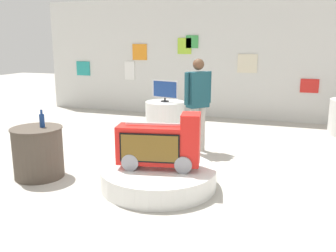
# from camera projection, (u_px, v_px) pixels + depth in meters

# --- Properties ---
(ground_plane) EXTENTS (30.00, 30.00, 0.00)m
(ground_plane) POSITION_uv_depth(u_px,v_px,m) (154.00, 183.00, 5.21)
(ground_plane) COLOR #B2ADA3
(back_wall_display) EXTENTS (10.33, 0.13, 3.09)m
(back_wall_display) POSITION_uv_depth(u_px,v_px,m) (223.00, 58.00, 9.44)
(back_wall_display) COLOR silver
(back_wall_display) RESTS_ON ground
(main_display_pedestal) EXTENTS (1.59, 1.59, 0.27)m
(main_display_pedestal) POSITION_uv_depth(u_px,v_px,m) (159.00, 177.00, 5.07)
(main_display_pedestal) COLOR silver
(main_display_pedestal) RESTS_ON ground
(novelty_firetruck_tv) EXTENTS (1.16, 0.57, 0.77)m
(novelty_firetruck_tv) POSITION_uv_depth(u_px,v_px,m) (160.00, 146.00, 4.95)
(novelty_firetruck_tv) COLOR gray
(novelty_firetruck_tv) RESTS_ON main_display_pedestal
(display_pedestal_left_rear) EXTENTS (0.80, 0.80, 0.77)m
(display_pedestal_left_rear) POSITION_uv_depth(u_px,v_px,m) (165.00, 120.00, 7.56)
(display_pedestal_left_rear) COLOR silver
(display_pedestal_left_rear) RESTS_ON ground
(tv_on_left_rear) EXTENTS (0.59, 0.18, 0.43)m
(tv_on_left_rear) POSITION_uv_depth(u_px,v_px,m) (165.00, 90.00, 7.42)
(tv_on_left_rear) COLOR black
(tv_on_left_rear) RESTS_ON display_pedestal_left_rear
(side_table_round) EXTENTS (0.74, 0.74, 0.75)m
(side_table_round) POSITION_uv_depth(u_px,v_px,m) (38.00, 152.00, 5.39)
(side_table_round) COLOR #4C4238
(side_table_round) RESTS_ON ground
(bottle_on_side_table) EXTENTS (0.07, 0.07, 0.26)m
(bottle_on_side_table) POSITION_uv_depth(u_px,v_px,m) (42.00, 120.00, 5.32)
(bottle_on_side_table) COLOR navy
(bottle_on_side_table) RESTS_ON side_table_round
(shopper_browsing_near_truck) EXTENTS (0.40, 0.44, 1.69)m
(shopper_browsing_near_truck) POSITION_uv_depth(u_px,v_px,m) (198.00, 98.00, 6.50)
(shopper_browsing_near_truck) COLOR #B2ADA3
(shopper_browsing_near_truck) RESTS_ON ground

